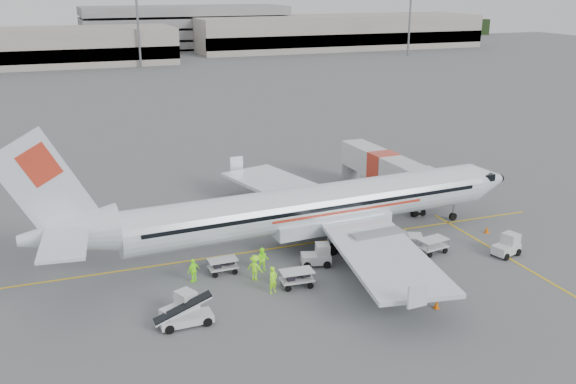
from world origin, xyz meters
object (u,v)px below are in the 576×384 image
Objects in this scene: jet_bridge at (383,175)px; tug_mid at (316,255)px; tug_aft at (179,307)px; aircraft at (316,178)px; belt_loader at (186,308)px; tug_fore at (506,245)px.

tug_mid is (-12.17, -12.36, -1.35)m from jet_bridge.
tug_aft is at bearing -143.32° from tug_mid.
jet_bridge reaches higher than tug_mid.
tug_aft reaches higher than tug_mid.
belt_loader is (-12.15, -8.84, -4.32)m from aircraft.
tug_mid is at bearing 24.34° from belt_loader.
belt_loader is at bearing -98.37° from tug_aft.
tug_aft is at bearing -150.31° from aircraft.
aircraft is 2.40× the size of jet_bridge.
belt_loader reaches higher than tug_mid.
tug_mid is at bearing -2.74° from tug_aft.
belt_loader is 1.92× the size of tug_aft.
jet_bridge is 28.87m from belt_loader.
aircraft reaches higher than tug_mid.
jet_bridge is at bearing 81.35° from tug_fore.
tug_fore is at bearing -86.04° from jet_bridge.
tug_aft is at bearing 166.43° from tug_fore.
jet_bridge is at bearing 11.21° from tug_aft.
tug_fore is (24.88, 1.79, -0.32)m from belt_loader.
tug_mid is (-14.17, 3.42, -0.01)m from tug_fore.
aircraft is 15.27m from tug_fore.
jet_bridge is 7.68× the size of tug_fore.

